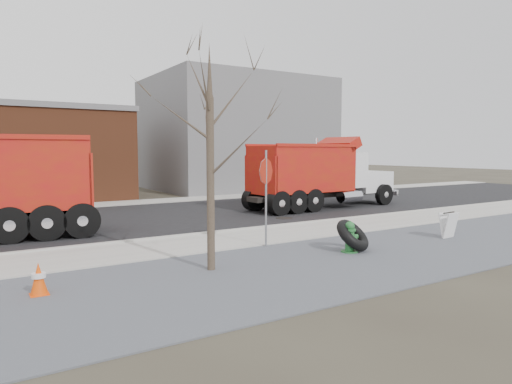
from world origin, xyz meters
TOP-DOWN VIEW (x-y plane):
  - ground at (0.00, 0.00)m, footprint 120.00×120.00m
  - gravel_verge at (0.00, -3.50)m, footprint 60.00×5.00m
  - sidewalk at (0.00, 0.25)m, footprint 60.00×2.50m
  - curb at (0.00, 1.55)m, footprint 60.00×0.15m
  - road at (0.00, 6.30)m, footprint 60.00×9.40m
  - far_sidewalk at (0.00, 12.00)m, footprint 60.00×2.00m
  - building_grey at (9.00, 18.00)m, footprint 12.00×10.00m
  - bare_tree at (-3.20, -2.60)m, footprint 3.20×3.20m
  - fire_hydrant at (0.84, -2.94)m, footprint 0.50×0.49m
  - truck_tire at (1.02, -2.86)m, footprint 1.37×1.32m
  - stop_sign at (-0.70, -1.10)m, footprint 0.69×0.39m
  - sandwich_board at (4.94, -3.07)m, footprint 0.62×0.42m
  - traffic_cone_near at (-6.84, -2.52)m, footprint 0.34×0.34m
  - dump_truck_red_a at (6.41, 5.14)m, footprint 8.51×2.79m

SIDE VIEW (x-z plane):
  - ground at x=0.00m, z-range 0.00..0.00m
  - road at x=0.00m, z-range 0.00..0.02m
  - gravel_verge at x=0.00m, z-range 0.00..0.03m
  - sidewalk at x=0.00m, z-range 0.00..0.06m
  - far_sidewalk at x=0.00m, z-range 0.00..0.06m
  - curb at x=0.00m, z-range 0.00..0.11m
  - traffic_cone_near at x=-6.84m, z-range 0.00..0.66m
  - fire_hydrant at x=0.84m, z-range -0.04..0.85m
  - sandwich_board at x=4.94m, z-range 0.03..0.86m
  - truck_tire at x=1.02m, z-range 0.00..0.94m
  - dump_truck_red_a at x=6.41m, z-range 0.03..3.45m
  - stop_sign at x=-0.70m, z-range 0.51..3.32m
  - bare_tree at x=-3.20m, z-range 0.70..5.90m
  - building_grey at x=9.00m, z-range 0.00..8.00m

